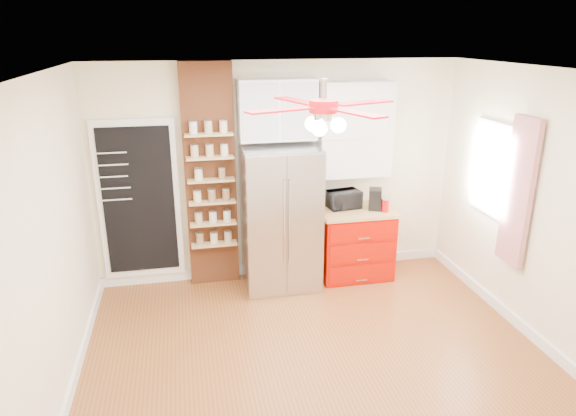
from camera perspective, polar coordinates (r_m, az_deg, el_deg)
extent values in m
plane|color=brown|center=(5.18, 3.37, -16.46)|extent=(4.50, 4.50, 0.00)
plane|color=white|center=(4.23, 4.09, 14.83)|extent=(4.50, 4.50, 0.00)
cube|color=#FDF6CB|center=(6.39, -1.04, 4.00)|extent=(4.50, 0.02, 2.70)
cube|color=#FDF6CB|center=(2.88, 14.68, -16.75)|extent=(4.50, 0.02, 2.70)
cube|color=#FDF6CB|center=(4.53, -25.04, -4.33)|extent=(0.02, 4.00, 2.70)
cube|color=#FDF6CB|center=(5.55, 26.72, -0.44)|extent=(0.02, 4.00, 2.70)
cube|color=white|center=(6.35, -16.21, 0.79)|extent=(0.95, 0.04, 1.95)
cube|color=black|center=(6.33, -16.23, 0.72)|extent=(0.82, 0.02, 1.78)
cube|color=brown|center=(6.22, -8.63, 3.36)|extent=(0.60, 0.16, 2.70)
cube|color=silver|center=(6.18, -0.83, -1.15)|extent=(0.90, 0.70, 1.75)
cube|color=white|center=(6.05, -1.24, 10.89)|extent=(0.90, 0.35, 0.70)
cube|color=#B20B00|center=(6.63, 7.39, -4.02)|extent=(0.90, 0.60, 0.86)
cube|color=tan|center=(6.46, 7.56, -0.35)|extent=(0.94, 0.64, 0.04)
cube|color=white|center=(6.37, 7.45, 8.64)|extent=(0.90, 0.30, 1.15)
cube|color=white|center=(6.18, 21.83, 4.01)|extent=(0.04, 0.75, 1.05)
cube|color=#B21722|center=(5.74, 24.22, 1.58)|extent=(0.06, 0.40, 1.55)
cylinder|color=silver|center=(4.25, 4.04, 12.81)|extent=(0.05, 0.05, 0.20)
cylinder|color=#A80A11|center=(4.26, 4.01, 11.21)|extent=(0.24, 0.24, 0.10)
sphere|color=white|center=(4.29, 3.96, 9.09)|extent=(0.13, 0.13, 0.13)
imported|color=black|center=(6.47, 6.20, 0.96)|extent=(0.44, 0.33, 0.22)
cube|color=black|center=(6.48, 9.64, 0.99)|extent=(0.21, 0.24, 0.26)
cylinder|color=#B80B0A|center=(6.42, 10.75, 0.27)|extent=(0.11, 0.11, 0.15)
cylinder|color=red|center=(6.54, 10.72, 0.52)|extent=(0.10, 0.10, 0.13)
cylinder|color=beige|center=(6.04, -9.91, 3.67)|extent=(0.11, 0.11, 0.13)
cylinder|color=olive|center=(6.04, -7.37, 3.77)|extent=(0.09, 0.09, 0.12)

